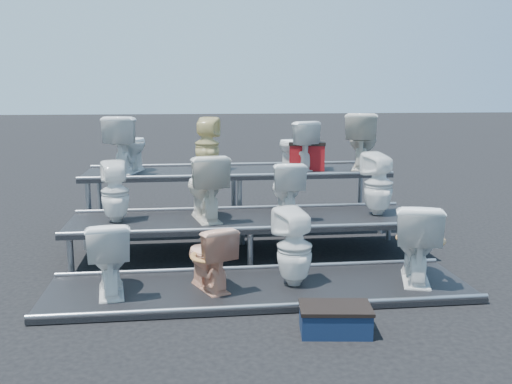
{
  "coord_description": "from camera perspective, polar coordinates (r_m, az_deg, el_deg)",
  "views": [
    {
      "loc": [
        -0.7,
        -6.69,
        2.0
      ],
      "look_at": [
        0.14,
        0.1,
        0.76
      ],
      "focal_mm": 40.0,
      "sensor_mm": 36.0,
      "label": 1
    }
  ],
  "objects": [
    {
      "name": "toilet_7",
      "position": [
        7.18,
        12.16,
        0.8
      ],
      "size": [
        0.45,
        0.46,
        0.77
      ],
      "primitive_type": "imported",
      "rotation": [
        0.0,
        0.0,
        3.51
      ],
      "color": "white",
      "rests_on": "tier_mid"
    },
    {
      "name": "toilet_1",
      "position": [
        5.63,
        -4.71,
        -6.48
      ],
      "size": [
        0.58,
        0.72,
        0.64
      ],
      "primitive_type": "imported",
      "rotation": [
        0.0,
        0.0,
        3.54
      ],
      "color": "tan",
      "rests_on": "tier_front"
    },
    {
      "name": "toilet_6",
      "position": [
        6.9,
        3.07,
        0.26
      ],
      "size": [
        0.4,
        0.68,
        0.69
      ],
      "primitive_type": "imported",
      "rotation": [
        0.0,
        0.0,
        3.12
      ],
      "color": "white",
      "rests_on": "tier_mid"
    },
    {
      "name": "step_stool",
      "position": [
        4.89,
        7.92,
        -12.66
      ],
      "size": [
        0.61,
        0.42,
        0.21
      ],
      "primitive_type": "cube",
      "rotation": [
        0.0,
        0.0,
        -0.13
      ],
      "color": "#0F1C36",
      "rests_on": "ground"
    },
    {
      "name": "toilet_0",
      "position": [
        5.66,
        -14.49,
        -6.27
      ],
      "size": [
        0.49,
        0.75,
        0.72
      ],
      "primitive_type": "imported",
      "rotation": [
        0.0,
        0.0,
        3.27
      ],
      "color": "white",
      "rests_on": "tier_front"
    },
    {
      "name": "tier_mid",
      "position": [
        6.95,
        -1.03,
        -4.48
      ],
      "size": [
        4.2,
        1.2,
        0.46
      ],
      "primitive_type": "cube",
      "color": "black",
      "rests_on": "ground"
    },
    {
      "name": "toilet_8",
      "position": [
        8.06,
        -12.72,
        4.69
      ],
      "size": [
        0.63,
        0.86,
        0.78
      ],
      "primitive_type": "imported",
      "rotation": [
        0.0,
        0.0,
        2.87
      ],
      "color": "white",
      "rests_on": "tier_back"
    },
    {
      "name": "tier_back",
      "position": [
        8.17,
        -1.98,
        -0.82
      ],
      "size": [
        4.2,
        1.2,
        0.86
      ],
      "primitive_type": "cube",
      "color": "black",
      "rests_on": "ground"
    },
    {
      "name": "toilet_5",
      "position": [
        6.79,
        -5.1,
        0.51
      ],
      "size": [
        0.58,
        0.84,
        0.79
      ],
      "primitive_type": "imported",
      "rotation": [
        0.0,
        0.0,
        3.33
      ],
      "color": "silver",
      "rests_on": "tier_mid"
    },
    {
      "name": "toilet_3",
      "position": [
        6.06,
        15.73,
        -4.77
      ],
      "size": [
        0.68,
        0.9,
        0.82
      ],
      "primitive_type": "imported",
      "rotation": [
        0.0,
        0.0,
        2.83
      ],
      "color": "white",
      "rests_on": "tier_front"
    },
    {
      "name": "red_crate",
      "position": [
        8.21,
        5.14,
        3.5
      ],
      "size": [
        0.57,
        0.49,
        0.36
      ],
      "primitive_type": "cube",
      "rotation": [
        0.0,
        0.0,
        -0.22
      ],
      "color": "maroon",
      "rests_on": "tier_back"
    },
    {
      "name": "toilet_9",
      "position": [
        8.03,
        -4.91,
        4.78
      ],
      "size": [
        0.42,
        0.42,
        0.75
      ],
      "primitive_type": "imported",
      "rotation": [
        0.0,
        0.0,
        2.88
      ],
      "color": "#D9C783",
      "rests_on": "tier_back"
    },
    {
      "name": "toilet_2",
      "position": [
        5.7,
        3.85,
        -5.52
      ],
      "size": [
        0.46,
        0.47,
        0.78
      ],
      "primitive_type": "imported",
      "rotation": [
        0.0,
        0.0,
        3.52
      ],
      "color": "white",
      "rests_on": "tier_front"
    },
    {
      "name": "toilet_10",
      "position": [
        8.17,
        4.0,
        4.7
      ],
      "size": [
        0.62,
        0.78,
        0.7
      ],
      "primitive_type": "imported",
      "rotation": [
        0.0,
        0.0,
        3.52
      ],
      "color": "white",
      "rests_on": "tier_back"
    },
    {
      "name": "toilet_11",
      "position": [
        8.41,
        10.55,
        5.07
      ],
      "size": [
        0.7,
        0.9,
        0.81
      ],
      "primitive_type": "imported",
      "rotation": [
        0.0,
        0.0,
        2.78
      ],
      "color": "silver",
      "rests_on": "tier_back"
    },
    {
      "name": "toilet_4",
      "position": [
        6.84,
        -13.91,
        0.02
      ],
      "size": [
        0.38,
        0.38,
        0.72
      ],
      "primitive_type": "imported",
      "rotation": [
        0.0,
        0.0,
        3.33
      ],
      "color": "white",
      "rests_on": "tier_mid"
    },
    {
      "name": "ground",
      "position": [
        7.01,
        -1.02,
        -6.3
      ],
      "size": [
        80.0,
        80.0,
        0.0
      ],
      "primitive_type": "plane",
      "color": "black",
      "rests_on": "ground"
    },
    {
      "name": "tier_front",
      "position": [
        5.78,
        0.35,
        -9.67
      ],
      "size": [
        4.2,
        1.2,
        0.06
      ],
      "primitive_type": "cube",
      "color": "black",
      "rests_on": "ground"
    }
  ]
}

